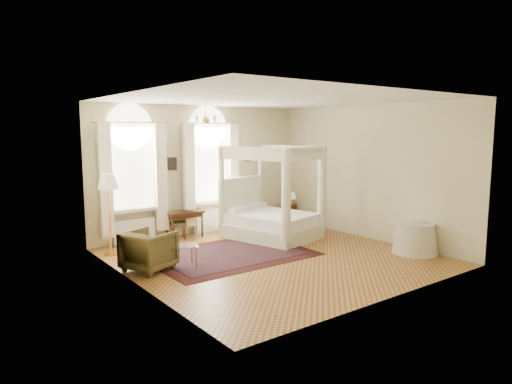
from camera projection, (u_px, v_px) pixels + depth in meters
ground at (273, 257)px, 9.69m from camera, size 6.00×6.00×0.00m
room_walls at (273, 164)px, 9.43m from camera, size 6.00×6.00×6.00m
window_left at (133, 181)px, 10.66m from camera, size 1.62×0.27×3.29m
window_right at (211, 176)px, 11.90m from camera, size 1.62×0.27×3.29m
chandelier at (206, 119)px, 9.73m from camera, size 0.51×0.45×0.50m
wall_pictures at (205, 161)px, 11.86m from camera, size 2.54×0.03×0.39m
canopy_bed at (272, 217)px, 11.36m from camera, size 2.19×2.47×2.29m
nightstand at (288, 213)px, 13.37m from camera, size 0.40×0.37×0.53m
nightstand_lamp at (292, 196)px, 13.31m from camera, size 0.25×0.25×0.36m
writing_desk at (184, 215)px, 11.37m from camera, size 0.93×0.52×0.68m
laptop at (187, 211)px, 11.32m from camera, size 0.36×0.24×0.03m
stool at (178, 225)px, 11.30m from camera, size 0.44×0.44×0.41m
armchair at (149, 250)px, 8.73m from camera, size 1.11×1.10×0.77m
coffee_table at (180, 248)px, 8.94m from camera, size 0.72×0.59×0.43m
floor_lamp at (108, 186)px, 9.69m from camera, size 0.45×0.45×1.76m
oriental_rug at (229, 254)px, 9.86m from camera, size 3.43×2.47×0.01m
side_table at (415, 238)px, 9.96m from camera, size 0.98×0.98×0.67m
book at (418, 222)px, 9.96m from camera, size 0.22×0.28×0.02m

